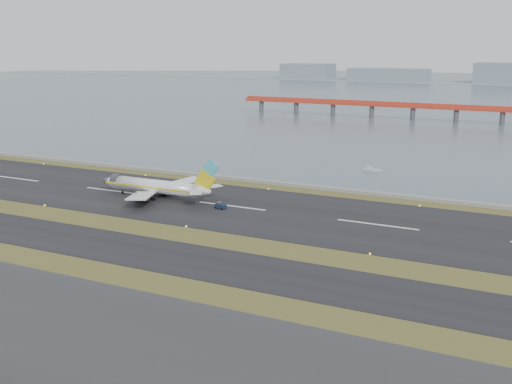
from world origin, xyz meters
TOP-DOWN VIEW (x-y plane):
  - ground at (0.00, 0.00)m, footprint 1000.00×1000.00m
  - taxiway_strip at (0.00, -12.00)m, footprint 1000.00×18.00m
  - runway_strip at (0.00, 30.00)m, footprint 1000.00×45.00m
  - seawall at (0.00, 60.00)m, footprint 1000.00×2.50m
  - bay_water at (0.00, 460.00)m, footprint 1400.00×800.00m
  - red_pier at (20.00, 250.00)m, footprint 260.00×5.00m
  - airliner at (-22.72, 28.18)m, footprint 38.52×32.89m
  - pushback_tug at (-1.38, 26.18)m, footprint 3.10×2.06m
  - workboat_near at (19.43, 93.89)m, footprint 6.67×3.23m

SIDE VIEW (x-z plane):
  - ground at x=0.00m, z-range 0.00..0.00m
  - bay_water at x=0.00m, z-range -0.65..0.65m
  - taxiway_strip at x=0.00m, z-range 0.00..0.10m
  - runway_strip at x=0.00m, z-range 0.00..0.10m
  - workboat_near at x=19.43m, z-range -0.29..1.27m
  - seawall at x=0.00m, z-range 0.00..1.00m
  - pushback_tug at x=-1.38m, z-range -0.03..1.84m
  - airliner at x=-22.72m, z-range -2.94..9.86m
  - red_pier at x=20.00m, z-range 2.18..12.38m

